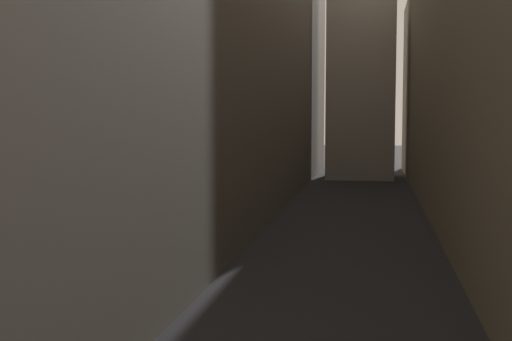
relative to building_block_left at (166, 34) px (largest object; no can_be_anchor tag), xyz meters
The scene contains 2 objects.
ground_plane 17.82m from the building_block_left, ahead, with size 264.00×264.00×0.00m, color #232326.
building_block_left is the anchor object (origin of this frame).
Camera 1 is at (1.61, 6.01, 7.45)m, focal length 47.59 mm.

